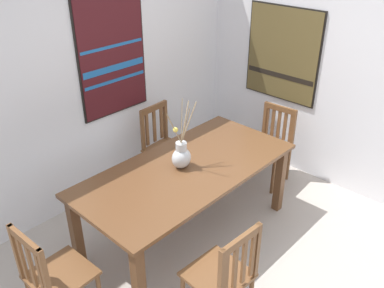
{
  "coord_description": "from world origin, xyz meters",
  "views": [
    {
      "loc": [
        -2.22,
        -1.55,
        2.72
      ],
      "look_at": [
        0.06,
        0.59,
        1.0
      ],
      "focal_mm": 38.65,
      "sensor_mm": 36.0,
      "label": 1
    }
  ],
  "objects_px": {
    "dining_table": "(187,177)",
    "painting_on_back_wall": "(112,51)",
    "chair_3": "(272,143)",
    "painting_on_side_wall": "(283,54)",
    "chair_0": "(54,276)",
    "chair_2": "(224,275)",
    "chair_1": "(164,146)",
    "centerpiece_vase": "(181,156)"
  },
  "relations": [
    {
      "from": "painting_on_back_wall",
      "to": "painting_on_side_wall",
      "type": "distance_m",
      "value": 1.9
    },
    {
      "from": "centerpiece_vase",
      "to": "chair_0",
      "type": "distance_m",
      "value": 1.4
    },
    {
      "from": "dining_table",
      "to": "painting_on_back_wall",
      "type": "relative_size",
      "value": 1.55
    },
    {
      "from": "painting_on_side_wall",
      "to": "chair_2",
      "type": "bearing_deg",
      "value": -154.86
    },
    {
      "from": "chair_2",
      "to": "painting_on_back_wall",
      "type": "distance_m",
      "value": 2.42
    },
    {
      "from": "centerpiece_vase",
      "to": "chair_3",
      "type": "relative_size",
      "value": 0.7
    },
    {
      "from": "dining_table",
      "to": "centerpiece_vase",
      "type": "bearing_deg",
      "value": 128.54
    },
    {
      "from": "dining_table",
      "to": "chair_0",
      "type": "bearing_deg",
      "value": 179.58
    },
    {
      "from": "chair_0",
      "to": "chair_3",
      "type": "height_order",
      "value": "chair_0"
    },
    {
      "from": "chair_1",
      "to": "painting_on_back_wall",
      "type": "relative_size",
      "value": 0.71
    },
    {
      "from": "painting_on_back_wall",
      "to": "chair_2",
      "type": "bearing_deg",
      "value": -108.56
    },
    {
      "from": "centerpiece_vase",
      "to": "painting_on_side_wall",
      "type": "xyz_separation_m",
      "value": [
        1.81,
        0.17,
        0.48
      ]
    },
    {
      "from": "dining_table",
      "to": "painting_on_back_wall",
      "type": "distance_m",
      "value": 1.48
    },
    {
      "from": "chair_0",
      "to": "chair_2",
      "type": "xyz_separation_m",
      "value": [
        0.83,
        -0.89,
        0.01
      ]
    },
    {
      "from": "chair_2",
      "to": "chair_3",
      "type": "relative_size",
      "value": 1.05
    },
    {
      "from": "chair_1",
      "to": "chair_3",
      "type": "distance_m",
      "value": 1.22
    },
    {
      "from": "chair_2",
      "to": "chair_3",
      "type": "bearing_deg",
      "value": 24.37
    },
    {
      "from": "chair_2",
      "to": "dining_table",
      "type": "bearing_deg",
      "value": 58.52
    },
    {
      "from": "painting_on_back_wall",
      "to": "painting_on_side_wall",
      "type": "height_order",
      "value": "painting_on_back_wall"
    },
    {
      "from": "dining_table",
      "to": "centerpiece_vase",
      "type": "distance_m",
      "value": 0.22
    },
    {
      "from": "chair_3",
      "to": "painting_on_back_wall",
      "type": "distance_m",
      "value": 2.01
    },
    {
      "from": "centerpiece_vase",
      "to": "chair_3",
      "type": "bearing_deg",
      "value": -2.22
    },
    {
      "from": "chair_0",
      "to": "chair_2",
      "type": "height_order",
      "value": "chair_0"
    },
    {
      "from": "dining_table",
      "to": "painting_on_side_wall",
      "type": "xyz_separation_m",
      "value": [
        1.78,
        0.21,
        0.69
      ]
    },
    {
      "from": "chair_1",
      "to": "dining_table",
      "type": "bearing_deg",
      "value": -120.29
    },
    {
      "from": "chair_1",
      "to": "chair_2",
      "type": "height_order",
      "value": "same"
    },
    {
      "from": "chair_0",
      "to": "painting_on_side_wall",
      "type": "xyz_separation_m",
      "value": [
        3.14,
        0.2,
        0.89
      ]
    },
    {
      "from": "chair_0",
      "to": "painting_on_back_wall",
      "type": "distance_m",
      "value": 2.2
    },
    {
      "from": "centerpiece_vase",
      "to": "painting_on_back_wall",
      "type": "xyz_separation_m",
      "value": [
        0.18,
        1.14,
        0.66
      ]
    },
    {
      "from": "chair_3",
      "to": "painting_on_back_wall",
      "type": "height_order",
      "value": "painting_on_back_wall"
    },
    {
      "from": "chair_0",
      "to": "chair_3",
      "type": "relative_size",
      "value": 1.05
    },
    {
      "from": "chair_3",
      "to": "centerpiece_vase",
      "type": "bearing_deg",
      "value": 177.78
    },
    {
      "from": "centerpiece_vase",
      "to": "chair_0",
      "type": "relative_size",
      "value": 0.67
    },
    {
      "from": "dining_table",
      "to": "painting_on_side_wall",
      "type": "relative_size",
      "value": 1.93
    },
    {
      "from": "centerpiece_vase",
      "to": "chair_0",
      "type": "bearing_deg",
      "value": -178.77
    },
    {
      "from": "chair_1",
      "to": "chair_3",
      "type": "height_order",
      "value": "chair_1"
    },
    {
      "from": "centerpiece_vase",
      "to": "painting_on_side_wall",
      "type": "bearing_deg",
      "value": 5.38
    },
    {
      "from": "chair_0",
      "to": "chair_1",
      "type": "distance_m",
      "value": 2.02
    },
    {
      "from": "painting_on_side_wall",
      "to": "chair_3",
      "type": "bearing_deg",
      "value": -151.45
    },
    {
      "from": "chair_0",
      "to": "dining_table",
      "type": "bearing_deg",
      "value": -0.42
    },
    {
      "from": "painting_on_side_wall",
      "to": "dining_table",
      "type": "bearing_deg",
      "value": -173.29
    },
    {
      "from": "chair_1",
      "to": "centerpiece_vase",
      "type": "bearing_deg",
      "value": -123.1
    }
  ]
}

